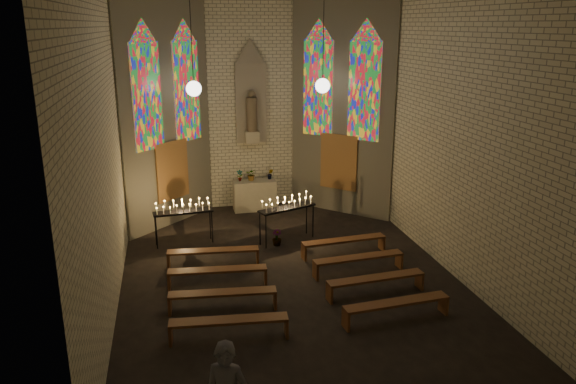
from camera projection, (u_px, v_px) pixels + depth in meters
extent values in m
plane|color=black|center=(289.00, 279.00, 13.70)|extent=(12.00, 12.00, 0.00)
cube|color=beige|center=(251.00, 103.00, 18.31)|extent=(8.00, 0.02, 7.00)
cube|color=beige|center=(391.00, 227.00, 7.07)|extent=(8.00, 0.02, 7.00)
cube|color=beige|center=(105.00, 145.00, 11.89)|extent=(0.02, 12.00, 7.00)
cube|color=beige|center=(452.00, 131.00, 13.50)|extent=(0.02, 12.00, 7.00)
cube|color=beige|center=(165.00, 111.00, 16.59)|extent=(2.72, 2.72, 7.00)
cube|color=beige|center=(343.00, 105.00, 17.70)|extent=(2.72, 2.72, 7.00)
cube|color=#4C3F8C|center=(147.00, 97.00, 15.71)|extent=(0.78, 0.78, 3.00)
cube|color=#4C3F8C|center=(187.00, 92.00, 17.01)|extent=(0.78, 0.78, 3.00)
cube|color=#4C3F8C|center=(318.00, 88.00, 17.84)|extent=(0.78, 0.78, 3.00)
cube|color=#4C3F8C|center=(364.00, 92.00, 17.00)|extent=(0.78, 0.78, 3.00)
cube|color=brown|center=(173.00, 171.00, 17.01)|extent=(0.95, 0.95, 1.80)
cube|color=brown|center=(339.00, 162.00, 18.07)|extent=(0.95, 0.95, 1.80)
cube|color=gray|center=(251.00, 103.00, 18.24)|extent=(1.00, 0.12, 2.60)
cone|color=gray|center=(250.00, 51.00, 17.76)|extent=(1.00, 1.00, 0.80)
cube|color=#B3AF92|center=(252.00, 137.00, 18.42)|extent=(0.45, 0.30, 0.40)
cylinder|color=brown|center=(252.00, 114.00, 18.21)|extent=(0.36, 0.36, 1.10)
sphere|color=brown|center=(251.00, 94.00, 18.02)|extent=(0.26, 0.26, 0.26)
sphere|color=white|center=(194.00, 89.00, 15.95)|extent=(0.44, 0.44, 0.44)
cylinder|color=black|center=(191.00, 38.00, 15.55)|extent=(0.02, 0.02, 2.80)
sphere|color=white|center=(323.00, 86.00, 16.71)|extent=(0.44, 0.44, 0.44)
cylinder|color=black|center=(323.00, 37.00, 16.31)|extent=(0.02, 0.02, 2.80)
cube|color=#B3AF92|center=(255.00, 195.00, 18.66)|extent=(1.40, 0.60, 1.00)
imported|color=#4C723F|center=(240.00, 175.00, 18.43)|extent=(0.20, 0.14, 0.38)
imported|color=#4C723F|center=(252.00, 174.00, 18.51)|extent=(0.44, 0.41, 0.40)
imported|color=#4C723F|center=(270.00, 174.00, 18.67)|extent=(0.23, 0.20, 0.36)
imported|color=#4C723F|center=(277.00, 238.00, 15.69)|extent=(0.26, 0.26, 0.46)
cube|color=black|center=(183.00, 212.00, 15.62)|extent=(1.67, 0.55, 0.05)
cylinder|color=black|center=(157.00, 233.00, 15.39)|extent=(0.03, 0.03, 0.92)
cylinder|color=black|center=(212.00, 227.00, 15.84)|extent=(0.03, 0.03, 0.92)
cylinder|color=black|center=(156.00, 229.00, 15.67)|extent=(0.03, 0.03, 0.92)
cylinder|color=black|center=(210.00, 224.00, 16.12)|extent=(0.03, 0.03, 0.92)
cube|color=black|center=(287.00, 208.00, 15.82)|extent=(1.74, 1.01, 0.05)
cylinder|color=black|center=(266.00, 232.00, 15.41)|extent=(0.03, 0.03, 0.96)
cylinder|color=black|center=(313.00, 221.00, 16.26)|extent=(0.03, 0.03, 0.96)
cylinder|color=black|center=(260.00, 229.00, 15.66)|extent=(0.03, 0.03, 0.96)
cylinder|color=black|center=(307.00, 218.00, 16.52)|extent=(0.03, 0.03, 0.96)
cube|color=#5A3319|center=(213.00, 251.00, 14.31)|extent=(2.34, 0.53, 0.06)
cube|color=#5A3319|center=(169.00, 260.00, 14.24)|extent=(0.08, 0.33, 0.42)
cube|color=#5A3319|center=(257.00, 256.00, 14.50)|extent=(0.08, 0.33, 0.42)
cube|color=#5A3319|center=(344.00, 240.00, 15.02)|extent=(2.34, 0.53, 0.06)
cube|color=#5A3319|center=(304.00, 252.00, 14.75)|extent=(0.08, 0.33, 0.42)
cube|color=#5A3319|center=(382.00, 243.00, 15.40)|extent=(0.08, 0.33, 0.42)
cube|color=#5A3319|center=(217.00, 270.00, 13.19)|extent=(2.34, 0.53, 0.06)
cube|color=#5A3319|center=(169.00, 281.00, 13.12)|extent=(0.08, 0.33, 0.42)
cube|color=#5A3319|center=(265.00, 275.00, 13.38)|extent=(0.08, 0.33, 0.42)
cube|color=#5A3319|center=(359.00, 257.00, 13.89)|extent=(2.34, 0.53, 0.06)
cube|color=#5A3319|center=(316.00, 271.00, 13.63)|extent=(0.08, 0.33, 0.42)
cube|color=#5A3319|center=(399.00, 260.00, 14.27)|extent=(0.08, 0.33, 0.42)
cube|color=#5A3319|center=(223.00, 293.00, 12.06)|extent=(2.34, 0.53, 0.06)
cube|color=#5A3319|center=(170.00, 305.00, 11.99)|extent=(0.08, 0.33, 0.42)
cube|color=#5A3319|center=(275.00, 298.00, 12.26)|extent=(0.08, 0.33, 0.42)
cube|color=#5A3319|center=(376.00, 278.00, 12.77)|extent=(2.34, 0.53, 0.06)
cube|color=#5A3319|center=(329.00, 293.00, 12.51)|extent=(0.08, 0.33, 0.42)
cube|color=#5A3319|center=(419.00, 280.00, 13.15)|extent=(0.08, 0.33, 0.42)
cube|color=#5A3319|center=(229.00, 320.00, 10.94)|extent=(2.34, 0.53, 0.06)
cube|color=#5A3319|center=(170.00, 334.00, 10.87)|extent=(0.08, 0.33, 0.42)
cube|color=#5A3319|center=(286.00, 326.00, 11.13)|extent=(0.08, 0.33, 0.42)
cube|color=#5A3319|center=(397.00, 302.00, 11.64)|extent=(2.34, 0.53, 0.06)
cube|color=#5A3319|center=(346.00, 320.00, 11.38)|extent=(0.08, 0.33, 0.42)
cube|color=#5A3319|center=(443.00, 304.00, 12.03)|extent=(0.08, 0.33, 0.42)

